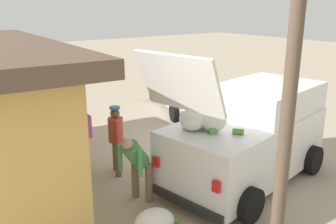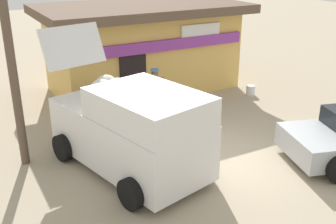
# 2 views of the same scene
# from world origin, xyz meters

# --- Properties ---
(ground_plane) EXTENTS (60.00, 60.00, 0.00)m
(ground_plane) POSITION_xyz_m (0.00, 0.00, 0.00)
(ground_plane) COLOR tan
(storefront_bar) EXTENTS (7.41, 4.55, 3.04)m
(storefront_bar) POSITION_xyz_m (0.98, 5.73, 1.58)
(storefront_bar) COLOR #E0B259
(storefront_bar) RESTS_ON ground_plane
(delivery_van) EXTENTS (2.74, 4.66, 3.04)m
(delivery_van) POSITION_xyz_m (-2.20, 0.54, 1.03)
(delivery_van) COLOR white
(delivery_van) RESTS_ON ground_plane
(vendor_standing) EXTENTS (0.54, 0.44, 1.60)m
(vendor_standing) POSITION_xyz_m (-0.26, 2.78, 0.91)
(vendor_standing) COLOR #726047
(vendor_standing) RESTS_ON ground_plane
(customer_bending) EXTENTS (0.63, 0.70, 1.44)m
(customer_bending) POSITION_xyz_m (-1.66, 3.10, 0.86)
(customer_bending) COLOR #726047
(customer_bending) RESTS_ON ground_plane
(unloaded_banana_pile) EXTENTS (0.72, 0.96, 0.45)m
(unloaded_banana_pile) POSITION_xyz_m (-2.70, 3.42, 0.20)
(unloaded_banana_pile) COLOR silver
(unloaded_banana_pile) RESTS_ON ground_plane
(paint_bucket) EXTENTS (0.31, 0.31, 0.34)m
(paint_bucket) POSITION_xyz_m (3.78, 2.97, 0.17)
(paint_bucket) COLOR silver
(paint_bucket) RESTS_ON ground_plane
(utility_pole) EXTENTS (0.20, 0.20, 5.32)m
(utility_pole) POSITION_xyz_m (-4.26, 2.18, 2.66)
(utility_pole) COLOR brown
(utility_pole) RESTS_ON ground_plane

